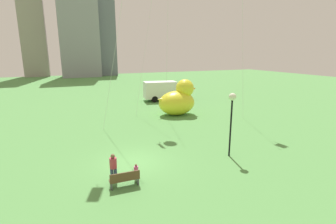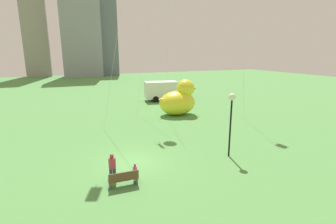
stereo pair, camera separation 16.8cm
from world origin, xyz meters
name	(u,v)px [view 1 (the left image)]	position (x,y,z in m)	size (l,w,h in m)	color
ground_plane	(134,162)	(0.00, 0.00, 0.00)	(140.00, 140.00, 0.00)	#55944B
park_bench	(125,179)	(-1.27, -2.81, 0.47)	(1.62, 0.49, 0.90)	brown
person_adult	(113,166)	(-1.69, -1.93, 0.89)	(0.40, 0.40, 1.62)	#38476B
person_child	(136,171)	(-0.51, -2.36, 0.55)	(0.24, 0.24, 1.00)	silver
giant_inflatable_duck	(178,100)	(8.27, 10.65, 1.73)	(4.91, 3.15, 4.07)	yellow
lamppost	(232,107)	(6.43, -1.57, 3.49)	(0.50, 0.50, 4.45)	black
box_truck	(165,91)	(10.21, 19.40, 1.45)	(6.76, 3.16, 2.85)	white
city_skyline	(30,12)	(-10.12, 68.12, 17.82)	(45.25, 14.43, 41.11)	gray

